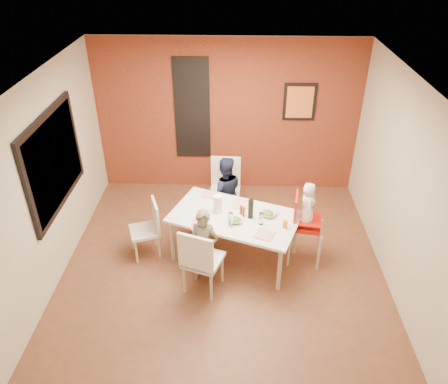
{
  "coord_description": "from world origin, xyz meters",
  "views": [
    {
      "loc": [
        0.16,
        -4.78,
        4.21
      ],
      "look_at": [
        0.0,
        0.3,
        1.05
      ],
      "focal_mm": 35.0,
      "sensor_mm": 36.0,
      "label": 1
    }
  ],
  "objects_px": {
    "high_chair": "(303,222)",
    "chair_near": "(200,259)",
    "dining_table": "(235,219)",
    "wine_bottle": "(251,209)",
    "child_near": "(204,247)",
    "toddler": "(308,204)",
    "child_far": "(224,192)",
    "chair_left": "(149,226)",
    "paper_towel_roll": "(218,204)",
    "chair_far": "(225,185)"
  },
  "relations": [
    {
      "from": "chair_near",
      "to": "wine_bottle",
      "type": "relative_size",
      "value": 3.56
    },
    {
      "from": "chair_near",
      "to": "paper_towel_roll",
      "type": "relative_size",
      "value": 3.72
    },
    {
      "from": "toddler",
      "to": "wine_bottle",
      "type": "bearing_deg",
      "value": 90.45
    },
    {
      "from": "dining_table",
      "to": "high_chair",
      "type": "distance_m",
      "value": 0.96
    },
    {
      "from": "chair_far",
      "to": "toddler",
      "type": "height_order",
      "value": "toddler"
    },
    {
      "from": "high_chair",
      "to": "paper_towel_roll",
      "type": "relative_size",
      "value": 3.93
    },
    {
      "from": "chair_left",
      "to": "paper_towel_roll",
      "type": "bearing_deg",
      "value": 71.96
    },
    {
      "from": "chair_far",
      "to": "toddler",
      "type": "bearing_deg",
      "value": -40.73
    },
    {
      "from": "child_far",
      "to": "paper_towel_roll",
      "type": "height_order",
      "value": "child_far"
    },
    {
      "from": "dining_table",
      "to": "chair_near",
      "type": "height_order",
      "value": "chair_near"
    },
    {
      "from": "chair_far",
      "to": "child_near",
      "type": "bearing_deg",
      "value": -96.13
    },
    {
      "from": "child_near",
      "to": "dining_table",
      "type": "bearing_deg",
      "value": 64.68
    },
    {
      "from": "dining_table",
      "to": "chair_far",
      "type": "bearing_deg",
      "value": 98.58
    },
    {
      "from": "child_near",
      "to": "child_far",
      "type": "xyz_separation_m",
      "value": [
        0.23,
        1.31,
        0.04
      ]
    },
    {
      "from": "high_chair",
      "to": "wine_bottle",
      "type": "distance_m",
      "value": 0.78
    },
    {
      "from": "child_far",
      "to": "wine_bottle",
      "type": "height_order",
      "value": "child_far"
    },
    {
      "from": "paper_towel_roll",
      "to": "chair_left",
      "type": "bearing_deg",
      "value": -178.31
    },
    {
      "from": "dining_table",
      "to": "high_chair",
      "type": "relative_size",
      "value": 1.85
    },
    {
      "from": "chair_left",
      "to": "toddler",
      "type": "height_order",
      "value": "toddler"
    },
    {
      "from": "chair_near",
      "to": "child_near",
      "type": "height_order",
      "value": "child_near"
    },
    {
      "from": "high_chair",
      "to": "toddler",
      "type": "relative_size",
      "value": 1.66
    },
    {
      "from": "dining_table",
      "to": "wine_bottle",
      "type": "distance_m",
      "value": 0.3
    },
    {
      "from": "chair_far",
      "to": "chair_near",
      "type": "bearing_deg",
      "value": -95.92
    },
    {
      "from": "dining_table",
      "to": "child_near",
      "type": "bearing_deg",
      "value": -128.92
    },
    {
      "from": "chair_left",
      "to": "wine_bottle",
      "type": "relative_size",
      "value": 3.08
    },
    {
      "from": "high_chair",
      "to": "chair_near",
      "type": "bearing_deg",
      "value": 127.47
    },
    {
      "from": "dining_table",
      "to": "high_chair",
      "type": "bearing_deg",
      "value": -0.36
    },
    {
      "from": "chair_near",
      "to": "child_far",
      "type": "xyz_separation_m",
      "value": [
        0.26,
        1.56,
        0.04
      ]
    },
    {
      "from": "wine_bottle",
      "to": "paper_towel_roll",
      "type": "bearing_deg",
      "value": 166.16
    },
    {
      "from": "dining_table",
      "to": "chair_left",
      "type": "relative_size",
      "value": 2.26
    },
    {
      "from": "child_near",
      "to": "child_far",
      "type": "height_order",
      "value": "child_far"
    },
    {
      "from": "chair_far",
      "to": "chair_left",
      "type": "relative_size",
      "value": 1.18
    },
    {
      "from": "high_chair",
      "to": "wine_bottle",
      "type": "height_order",
      "value": "high_chair"
    },
    {
      "from": "dining_table",
      "to": "child_far",
      "type": "height_order",
      "value": "child_far"
    },
    {
      "from": "dining_table",
      "to": "chair_left",
      "type": "height_order",
      "value": "chair_left"
    },
    {
      "from": "chair_near",
      "to": "paper_towel_roll",
      "type": "xyz_separation_m",
      "value": [
        0.19,
        0.82,
        0.3
      ]
    },
    {
      "from": "chair_far",
      "to": "wine_bottle",
      "type": "distance_m",
      "value": 1.2
    },
    {
      "from": "child_near",
      "to": "child_far",
      "type": "relative_size",
      "value": 0.93
    },
    {
      "from": "chair_far",
      "to": "chair_left",
      "type": "bearing_deg",
      "value": -133.59
    },
    {
      "from": "chair_near",
      "to": "wine_bottle",
      "type": "distance_m",
      "value": 1.0
    },
    {
      "from": "high_chair",
      "to": "child_near",
      "type": "relative_size",
      "value": 0.95
    },
    {
      "from": "chair_left",
      "to": "wine_bottle",
      "type": "distance_m",
      "value": 1.49
    },
    {
      "from": "chair_left",
      "to": "wine_bottle",
      "type": "bearing_deg",
      "value": 66.97
    },
    {
      "from": "chair_near",
      "to": "high_chair",
      "type": "distance_m",
      "value": 1.57
    },
    {
      "from": "toddler",
      "to": "wine_bottle",
      "type": "relative_size",
      "value": 2.27
    },
    {
      "from": "dining_table",
      "to": "child_far",
      "type": "relative_size",
      "value": 1.65
    },
    {
      "from": "toddler",
      "to": "wine_bottle",
      "type": "distance_m",
      "value": 0.77
    },
    {
      "from": "child_far",
      "to": "toddler",
      "type": "xyz_separation_m",
      "value": [
        1.15,
        -0.83,
        0.35
      ]
    },
    {
      "from": "child_near",
      "to": "toddler",
      "type": "relative_size",
      "value": 1.75
    },
    {
      "from": "high_chair",
      "to": "chair_far",
      "type": "bearing_deg",
      "value": 55.91
    }
  ]
}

